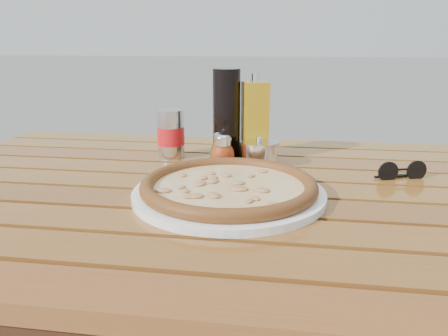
# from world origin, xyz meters

# --- Properties ---
(table) EXTENTS (1.40, 0.90, 0.75)m
(table) POSITION_xyz_m (0.00, -0.00, 0.67)
(table) COLOR #39210D
(table) RESTS_ON ground
(plate) EXTENTS (0.41, 0.41, 0.01)m
(plate) POSITION_xyz_m (0.02, -0.07, 0.76)
(plate) COLOR white
(plate) RESTS_ON table
(pizza) EXTENTS (0.36, 0.36, 0.03)m
(pizza) POSITION_xyz_m (0.02, -0.07, 0.77)
(pizza) COLOR #FFEBB6
(pizza) RESTS_ON plate
(pepper_shaker) EXTENTS (0.06, 0.06, 0.08)m
(pepper_shaker) POSITION_xyz_m (-0.02, 0.13, 0.79)
(pepper_shaker) COLOR #A43612
(pepper_shaker) RESTS_ON table
(oregano_shaker) EXTENTS (0.06, 0.06, 0.08)m
(oregano_shaker) POSITION_xyz_m (-0.02, 0.14, 0.79)
(oregano_shaker) COLOR #384019
(oregano_shaker) RESTS_ON table
(dark_bottle) EXTENTS (0.08, 0.08, 0.22)m
(dark_bottle) POSITION_xyz_m (-0.02, 0.20, 0.86)
(dark_bottle) COLOR black
(dark_bottle) RESTS_ON table
(soda_can) EXTENTS (0.07, 0.07, 0.12)m
(soda_can) POSITION_xyz_m (-0.16, 0.20, 0.81)
(soda_can) COLOR silver
(soda_can) RESTS_ON table
(olive_oil_cruet) EXTENTS (0.07, 0.07, 0.21)m
(olive_oil_cruet) POSITION_xyz_m (0.05, 0.20, 0.85)
(olive_oil_cruet) COLOR #B18412
(olive_oil_cruet) RESTS_ON table
(parmesan_tin) EXTENTS (0.11, 0.11, 0.07)m
(parmesan_tin) POSITION_xyz_m (0.06, 0.15, 0.78)
(parmesan_tin) COLOR white
(parmesan_tin) RESTS_ON table
(sunglasses) EXTENTS (0.11, 0.05, 0.04)m
(sunglasses) POSITION_xyz_m (0.37, 0.10, 0.77)
(sunglasses) COLOR black
(sunglasses) RESTS_ON table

